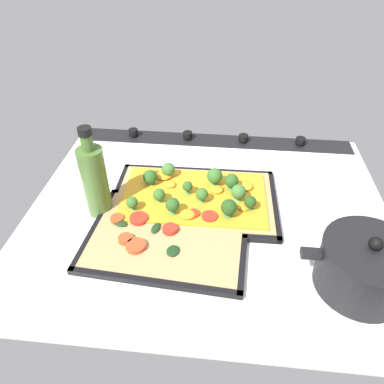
{
  "coord_description": "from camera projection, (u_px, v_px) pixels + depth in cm",
  "views": [
    {
      "loc": [
        -2.74,
        64.02,
        55.88
      ],
      "look_at": [
        3.76,
        0.92,
        5.35
      ],
      "focal_mm": 33.69,
      "sensor_mm": 36.0,
      "label": 1
    }
  ],
  "objects": [
    {
      "name": "ground_plane",
      "position": [
        208.0,
        213.0,
        0.86
      ],
      "size": [
        83.67,
        69.12,
        3.0
      ],
      "primitive_type": "cube",
      "color": "white"
    },
    {
      "name": "stove_control_panel",
      "position": [
        215.0,
        140.0,
        1.09
      ],
      "size": [
        80.32,
        7.0,
        2.6
      ],
      "color": "black",
      "rests_on": "ground_plane"
    },
    {
      "name": "baking_tray_front",
      "position": [
        194.0,
        200.0,
        0.87
      ],
      "size": [
        39.67,
        25.52,
        1.3
      ],
      "color": "black",
      "rests_on": "ground_plane"
    },
    {
      "name": "broccoli_pizza",
      "position": [
        195.0,
        195.0,
        0.86
      ],
      "size": [
        37.24,
        23.08,
        5.94
      ],
      "color": "tan",
      "rests_on": "baking_tray_front"
    },
    {
      "name": "baking_tray_back",
      "position": [
        168.0,
        237.0,
        0.77
      ],
      "size": [
        35.34,
        27.84,
        1.3
      ],
      "color": "black",
      "rests_on": "ground_plane"
    },
    {
      "name": "veggie_pizza_back",
      "position": [
        166.0,
        234.0,
        0.77
      ],
      "size": [
        32.78,
        25.28,
        1.9
      ],
      "color": "tan",
      "rests_on": "baking_tray_back"
    },
    {
      "name": "cooking_pot",
      "position": [
        365.0,
        267.0,
        0.65
      ],
      "size": [
        23.72,
        16.85,
        12.32
      ],
      "color": "black",
      "rests_on": "ground_plane"
    },
    {
      "name": "oil_bottle",
      "position": [
        95.0,
        180.0,
        0.79
      ],
      "size": [
        5.6,
        5.6,
        21.76
      ],
      "color": "#476B2D",
      "rests_on": "ground_plane"
    }
  ]
}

